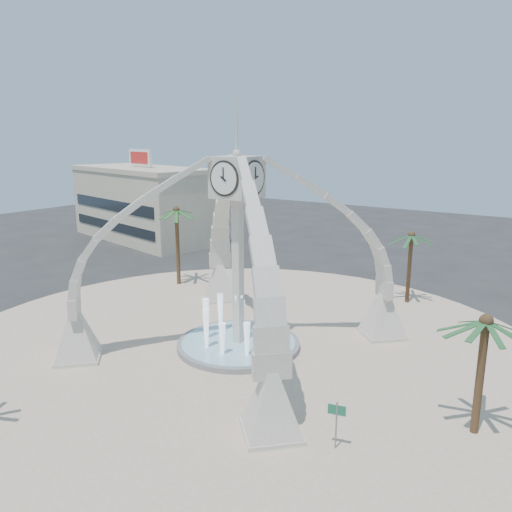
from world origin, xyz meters
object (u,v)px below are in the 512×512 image
Objects in this scene: clock_tower at (238,251)px; street_sign at (337,416)px; palm_east at (486,323)px; palm_west at (176,211)px; palm_north at (412,236)px; fountain at (239,343)px.

street_sign is (10.00, -6.43, -4.85)m from clock_tower.
clock_tower is 2.87× the size of palm_east.
palm_west reaches higher than palm_east.
palm_north reaches higher than palm_east.
palm_east is 2.72× the size of street_sign.
palm_east is 0.81× the size of palm_west.
clock_tower reaches higher than fountain.
palm_north is (19.34, 6.74, -1.23)m from palm_west.
palm_east is at bearing -6.34° from fountain.
fountain is 17.01m from palm_west.
fountain is at bearing 90.00° from clock_tower.
palm_north reaches higher than fountain.
fountain is 3.48× the size of street_sign.
fountain is at bearing 173.66° from palm_east.
palm_east is at bearing 31.03° from street_sign.
palm_east is 29.76m from palm_west.
palm_west is at bearing 160.03° from palm_east.
palm_east reaches higher than street_sign.
palm_west is at bearing 147.12° from clock_tower.
fountain is at bearing -32.88° from palm_west.
street_sign is at bearing -79.97° from palm_north.
fountain is 1.03× the size of palm_west.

